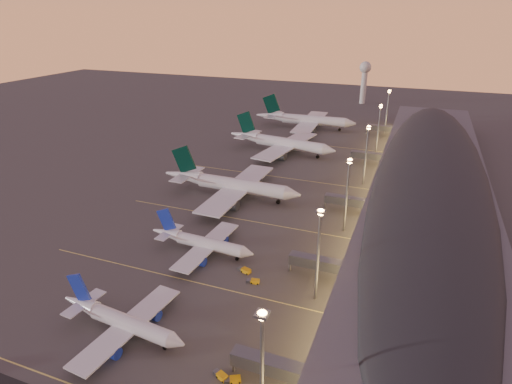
% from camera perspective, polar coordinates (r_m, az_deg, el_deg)
% --- Properties ---
extents(ground, '(700.00, 700.00, 0.00)m').
position_cam_1_polar(ground, '(126.85, -8.35, -10.29)').
color(ground, '#3E3C3A').
extents(airliner_narrow_south, '(35.42, 31.76, 12.64)m').
position_cam_1_polar(airliner_narrow_south, '(107.56, -17.51, -16.07)').
color(airliner_narrow_south, silver).
rests_on(airliner_narrow_south, ground).
extents(airliner_narrow_north, '(35.48, 31.68, 12.69)m').
position_cam_1_polar(airliner_narrow_north, '(133.73, -7.32, -6.68)').
color(airliner_narrow_north, silver).
rests_on(airliner_narrow_north, ground).
extents(airliner_wide_near, '(59.24, 53.79, 19.00)m').
position_cam_1_polar(airliner_wide_near, '(171.37, -3.48, 1.00)').
color(airliner_wide_near, silver).
rests_on(airliner_wide_near, ground).
extents(airliner_wide_mid, '(60.99, 56.17, 19.54)m').
position_cam_1_polar(airliner_wide_mid, '(226.15, 3.31, 6.59)').
color(airliner_wide_mid, silver).
rests_on(airliner_wide_mid, ground).
extents(airliner_wide_far, '(64.01, 58.23, 20.51)m').
position_cam_1_polar(airliner_wide_far, '(275.14, 6.54, 9.54)').
color(airliner_wide_far, silver).
rests_on(airliner_wide_far, ground).
extents(terminal_building, '(56.35, 255.00, 17.46)m').
position_cam_1_polar(terminal_building, '(174.49, 22.13, 1.05)').
color(terminal_building, '#515157').
rests_on(terminal_building, ground).
extents(light_masts, '(2.20, 217.20, 25.90)m').
position_cam_1_polar(light_masts, '(165.45, 13.65, 4.23)').
color(light_masts, slate).
rests_on(light_masts, ground).
extents(radar_tower, '(9.00, 9.00, 32.50)m').
position_cam_1_polar(radar_tower, '(357.01, 14.28, 14.83)').
color(radar_tower, silver).
rests_on(radar_tower, ground).
extents(lane_markings, '(90.00, 180.36, 0.00)m').
position_cam_1_polar(lane_markings, '(158.02, -1.33, -2.89)').
color(lane_markings, '#D8C659').
rests_on(lane_markings, ground).
extents(baggage_tug_a, '(3.78, 2.69, 1.05)m').
position_cam_1_polar(baggage_tug_a, '(95.41, -4.71, -23.19)').
color(baggage_tug_a, '#DE9C0A').
rests_on(baggage_tug_a, ground).
extents(baggage_tug_b, '(3.63, 2.79, 1.02)m').
position_cam_1_polar(baggage_tug_b, '(94.53, -3.08, -23.71)').
color(baggage_tug_b, '#DE9C0A').
rests_on(baggage_tug_b, ground).
extents(baggage_tug_c, '(3.69, 1.90, 1.05)m').
position_cam_1_polar(baggage_tug_c, '(120.24, -0.33, -11.81)').
color(baggage_tug_c, '#DE9C0A').
rests_on(baggage_tug_c, ground).
extents(baggage_tug_d, '(4.30, 2.75, 1.20)m').
position_cam_1_polar(baggage_tug_d, '(124.66, -1.52, -10.37)').
color(baggage_tug_d, '#DE9C0A').
rests_on(baggage_tug_d, ground).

